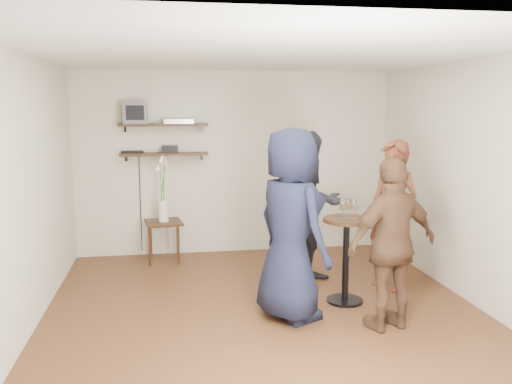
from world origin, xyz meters
The scene contains 18 objects.
room centered at (0.00, 0.00, 1.30)m, with size 4.58×5.08×2.68m.
shelf_upper centered at (-1.00, 2.38, 1.85)m, with size 1.20×0.25×0.04m, color black.
shelf_lower centered at (-1.00, 2.38, 1.45)m, with size 1.20×0.25×0.04m, color black.
crt_monitor centered at (-1.37, 2.38, 2.02)m, with size 0.32×0.30×0.30m, color #59595B.
dvd_deck centered at (-0.80, 2.38, 1.90)m, with size 0.40×0.24×0.06m, color silver.
radio centered at (-0.92, 2.38, 1.52)m, with size 0.22×0.10×0.10m, color black.
power_strip centered at (-1.43, 2.42, 1.48)m, with size 0.30×0.05×0.03m, color black.
side_table centered at (-1.03, 2.11, 0.47)m, with size 0.54×0.54×0.56m.
vase_lilies centered at (-1.03, 2.10, 0.85)m, with size 0.19×0.19×0.93m.
drinks_table centered at (0.91, 0.23, 0.60)m, with size 0.51×0.51×0.93m.
wine_glass_fl centered at (0.86, 0.19, 1.08)m, with size 0.07×0.07×0.22m.
wine_glass_fr centered at (0.98, 0.19, 1.07)m, with size 0.07×0.07×0.21m.
wine_glass_bl centered at (0.90, 0.31, 1.06)m, with size 0.06×0.06×0.19m.
wine_glass_br centered at (0.93, 0.25, 1.07)m, with size 0.07×0.07×0.21m.
person_plaid centered at (1.58, 0.59, 0.87)m, with size 0.63×0.42×1.74m, color red.
person_dark centered at (0.70, 0.96, 0.91)m, with size 0.88×0.69×1.82m, color black.
person_navy centered at (0.23, -0.11, 0.95)m, with size 0.93×0.61×1.91m, color black.
person_brown centered at (1.11, -0.51, 0.82)m, with size 0.97×0.40×1.65m, color #4D3221.
Camera 1 is at (-0.95, -5.18, 2.12)m, focal length 38.00 mm.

